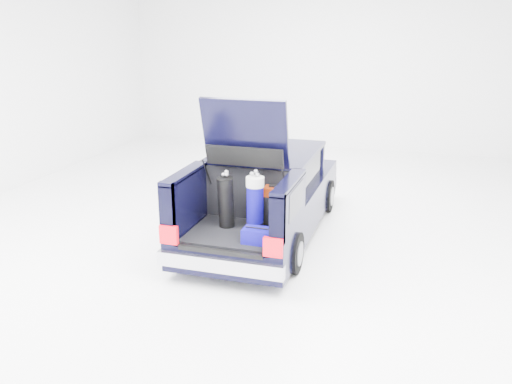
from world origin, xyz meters
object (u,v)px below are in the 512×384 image
(car, at_px, (266,195))
(red_suitcase, at_px, (277,207))
(blue_golf_bag, at_px, (255,202))
(black_golf_bag, at_px, (226,202))
(blue_duffel, at_px, (258,236))

(car, distance_m, red_suitcase, 1.31)
(car, height_order, blue_golf_bag, car)
(red_suitcase, distance_m, black_golf_bag, 0.75)
(red_suitcase, relative_size, black_golf_bag, 0.74)
(blue_golf_bag, xyz_separation_m, blue_duffel, (0.20, -0.50, -0.30))
(red_suitcase, xyz_separation_m, blue_golf_bag, (-0.27, -0.20, 0.11))
(blue_duffel, bearing_deg, blue_golf_bag, 112.32)
(blue_golf_bag, relative_size, blue_duffel, 2.10)
(black_golf_bag, distance_m, blue_duffel, 0.82)
(red_suitcase, distance_m, blue_duffel, 0.73)
(red_suitcase, relative_size, blue_golf_bag, 0.71)
(car, relative_size, blue_duffel, 11.04)
(black_golf_bag, height_order, blue_duffel, black_golf_bag)
(car, height_order, red_suitcase, car)
(car, bearing_deg, red_suitcase, -67.28)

